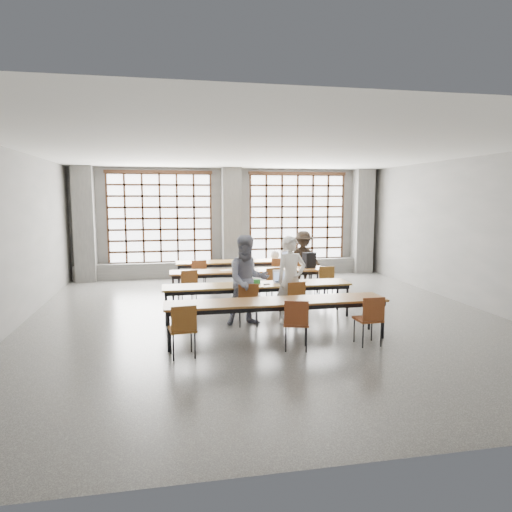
{
  "coord_description": "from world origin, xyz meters",
  "views": [
    {
      "loc": [
        -2.02,
        -9.35,
        2.56
      ],
      "look_at": [
        -0.13,
        0.4,
        1.28
      ],
      "focal_mm": 32.0,
      "sensor_mm": 36.0,
      "label": 1
    }
  ],
  "objects_px": {
    "chair_near_left": "(183,325)",
    "student_female": "(248,280)",
    "chair_mid_centre": "(271,281)",
    "chair_front_left": "(248,300)",
    "desk_row_d": "(277,304)",
    "desk_row_a": "(245,263)",
    "chair_mid_right": "(325,279)",
    "red_pouch": "(182,326)",
    "chair_front_right": "(293,298)",
    "chair_near_mid": "(296,319)",
    "chair_back_mid": "(277,270)",
    "laptop_front": "(282,279)",
    "chair_mid_left": "(188,284)",
    "phone": "(267,284)",
    "chair_back_left": "(199,272)",
    "green_box": "(255,281)",
    "mouse": "(301,282)",
    "backpack": "(309,260)",
    "desk_row_c": "(258,287)",
    "plastic_bag": "(275,255)",
    "desk_row_b": "(249,272)",
    "chair_near_right": "(370,316)",
    "laptop_back": "(288,257)",
    "student_male": "(291,280)",
    "chair_back_right": "(303,269)",
    "student_back": "(303,259)"
  },
  "relations": [
    {
      "from": "desk_row_a",
      "to": "chair_back_left",
      "type": "bearing_deg",
      "value": -155.74
    },
    {
      "from": "chair_mid_left",
      "to": "mouse",
      "type": "distance_m",
      "value": 2.71
    },
    {
      "from": "chair_mid_centre",
      "to": "chair_front_left",
      "type": "bearing_deg",
      "value": -115.12
    },
    {
      "from": "chair_mid_right",
      "to": "green_box",
      "type": "xyz_separation_m",
      "value": [
        -2.01,
        -1.2,
        0.24
      ]
    },
    {
      "from": "chair_front_right",
      "to": "student_back",
      "type": "height_order",
      "value": "student_back"
    },
    {
      "from": "desk_row_a",
      "to": "chair_mid_centre",
      "type": "height_order",
      "value": "chair_mid_centre"
    },
    {
      "from": "student_female",
      "to": "laptop_front",
      "type": "distance_m",
      "value": 1.06
    },
    {
      "from": "chair_back_left",
      "to": "plastic_bag",
      "type": "xyz_separation_m",
      "value": [
        2.3,
        0.68,
        0.34
      ]
    },
    {
      "from": "desk_row_b",
      "to": "student_back",
      "type": "distance_m",
      "value": 2.15
    },
    {
      "from": "chair_back_mid",
      "to": "laptop_front",
      "type": "height_order",
      "value": "laptop_front"
    },
    {
      "from": "desk_row_b",
      "to": "chair_mid_left",
      "type": "bearing_deg",
      "value": -158.36
    },
    {
      "from": "student_female",
      "to": "laptop_back",
      "type": "xyz_separation_m",
      "value": [
        1.97,
        4.21,
        -0.12
      ]
    },
    {
      "from": "laptop_front",
      "to": "plastic_bag",
      "type": "relative_size",
      "value": 1.37
    },
    {
      "from": "chair_front_left",
      "to": "chair_near_mid",
      "type": "distance_m",
      "value": 1.68
    },
    {
      "from": "chair_near_mid",
      "to": "student_female",
      "type": "relative_size",
      "value": 0.48
    },
    {
      "from": "student_male",
      "to": "laptop_back",
      "type": "relative_size",
      "value": 3.95
    },
    {
      "from": "chair_mid_centre",
      "to": "desk_row_c",
      "type": "bearing_deg",
      "value": -114.52
    },
    {
      "from": "chair_near_right",
      "to": "phone",
      "type": "xyz_separation_m",
      "value": [
        -1.36,
        2.12,
        0.2
      ]
    },
    {
      "from": "chair_mid_left",
      "to": "chair_front_right",
      "type": "xyz_separation_m",
      "value": [
        2.04,
        -1.91,
        0.0
      ]
    },
    {
      "from": "chair_mid_left",
      "to": "phone",
      "type": "xyz_separation_m",
      "value": [
        1.6,
        -1.38,
        0.2
      ]
    },
    {
      "from": "laptop_back",
      "to": "desk_row_b",
      "type": "bearing_deg",
      "value": -130.05
    },
    {
      "from": "chair_mid_right",
      "to": "red_pouch",
      "type": "bearing_deg",
      "value": -136.6
    },
    {
      "from": "red_pouch",
      "to": "chair_near_right",
      "type": "bearing_deg",
      "value": -1.42
    },
    {
      "from": "chair_back_mid",
      "to": "green_box",
      "type": "bearing_deg",
      "value": -112.58
    },
    {
      "from": "green_box",
      "to": "chair_front_left",
      "type": "bearing_deg",
      "value": -110.22
    },
    {
      "from": "student_female",
      "to": "green_box",
      "type": "relative_size",
      "value": 7.26
    },
    {
      "from": "chair_back_left",
      "to": "desk_row_d",
      "type": "bearing_deg",
      "value": -76.56
    },
    {
      "from": "chair_near_mid",
      "to": "plastic_bag",
      "type": "distance_m",
      "value": 5.97
    },
    {
      "from": "desk_row_a",
      "to": "chair_back_left",
      "type": "relative_size",
      "value": 4.55
    },
    {
      "from": "chair_near_mid",
      "to": "laptop_back",
      "type": "distance_m",
      "value": 6.11
    },
    {
      "from": "chair_front_right",
      "to": "chair_near_mid",
      "type": "distance_m",
      "value": 1.64
    },
    {
      "from": "chair_back_left",
      "to": "green_box",
      "type": "xyz_separation_m",
      "value": [
        1.0,
        -2.89,
        0.24
      ]
    },
    {
      "from": "desk_row_b",
      "to": "phone",
      "type": "relative_size",
      "value": 30.77
    },
    {
      "from": "chair_back_left",
      "to": "phone",
      "type": "bearing_deg",
      "value": -68.17
    },
    {
      "from": "plastic_bag",
      "to": "red_pouch",
      "type": "xyz_separation_m",
      "value": [
        -2.9,
        -5.79,
        -0.37
      ]
    },
    {
      "from": "student_male",
      "to": "laptop_front",
      "type": "bearing_deg",
      "value": 81.34
    },
    {
      "from": "desk_row_b",
      "to": "chair_near_mid",
      "type": "height_order",
      "value": "chair_near_mid"
    },
    {
      "from": "mouse",
      "to": "backpack",
      "type": "bearing_deg",
      "value": 67.69
    },
    {
      "from": "chair_back_right",
      "to": "chair_mid_left",
      "type": "bearing_deg",
      "value": -153.17
    },
    {
      "from": "chair_mid_centre",
      "to": "chair_near_left",
      "type": "xyz_separation_m",
      "value": [
        -2.24,
        -3.51,
        0.0
      ]
    },
    {
      "from": "desk_row_d",
      "to": "student_female",
      "type": "xyz_separation_m",
      "value": [
        -0.34,
        1.09,
        0.24
      ]
    },
    {
      "from": "chair_near_left",
      "to": "student_female",
      "type": "bearing_deg",
      "value": 51.91
    },
    {
      "from": "chair_near_mid",
      "to": "mouse",
      "type": "bearing_deg",
      "value": 71.65
    },
    {
      "from": "desk_row_a",
      "to": "red_pouch",
      "type": "bearing_deg",
      "value": -109.24
    },
    {
      "from": "student_male",
      "to": "chair_back_mid",
      "type": "bearing_deg",
      "value": 68.21
    },
    {
      "from": "desk_row_b",
      "to": "red_pouch",
      "type": "xyz_separation_m",
      "value": [
        -1.82,
        -4.05,
        -0.16
      ]
    },
    {
      "from": "green_box",
      "to": "plastic_bag",
      "type": "height_order",
      "value": "plastic_bag"
    },
    {
      "from": "chair_mid_right",
      "to": "phone",
      "type": "bearing_deg",
      "value": -142.23
    },
    {
      "from": "chair_back_left",
      "to": "chair_back_right",
      "type": "height_order",
      "value": "same"
    },
    {
      "from": "backpack",
      "to": "phone",
      "type": "bearing_deg",
      "value": -148.73
    }
  ]
}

